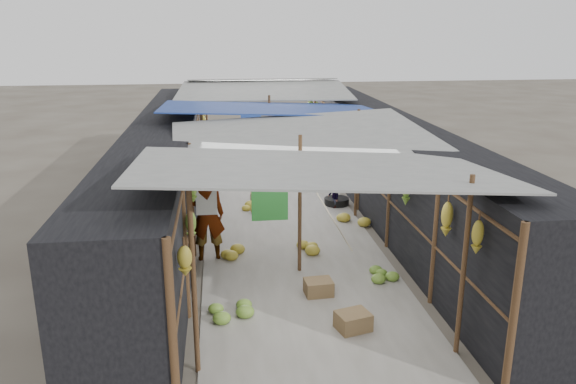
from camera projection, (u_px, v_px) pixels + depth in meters
name	position (u px, v px, depth m)	size (l,w,h in m)	color
ground	(330.00, 362.00, 7.71)	(80.00, 80.00, 0.00)	#6B6356
aisle_slab	(279.00, 212.00, 13.89)	(3.60, 16.00, 0.02)	#9E998E
stall_left	(166.00, 171.00, 13.25)	(1.40, 15.00, 2.30)	black
stall_right	(387.00, 164.00, 13.89)	(1.40, 15.00, 2.30)	black
crate_near	(353.00, 322.00, 8.47)	(0.49, 0.39, 0.29)	olive
crate_mid	(319.00, 288.00, 9.58)	(0.47, 0.37, 0.28)	olive
crate_back	(258.00, 197.00, 14.72)	(0.42, 0.34, 0.26)	olive
black_basin	(337.00, 202.00, 14.45)	(0.63, 0.63, 0.19)	black
vendor_elderly	(207.00, 215.00, 10.87)	(0.67, 0.44, 1.84)	silver
shopper_blue	(270.00, 160.00, 15.27)	(0.90, 0.70, 1.86)	navy
vendor_seated	(334.00, 194.00, 14.11)	(0.49, 0.28, 0.77)	#49453F
market_canopy	(278.00, 113.00, 13.54)	(5.62, 15.20, 2.77)	brown
hanging_bananas	(283.00, 143.00, 13.67)	(3.95, 13.73, 0.71)	#AE9A2C
floor_bananas	(297.00, 250.00, 11.20)	(3.60, 5.70, 0.30)	olive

